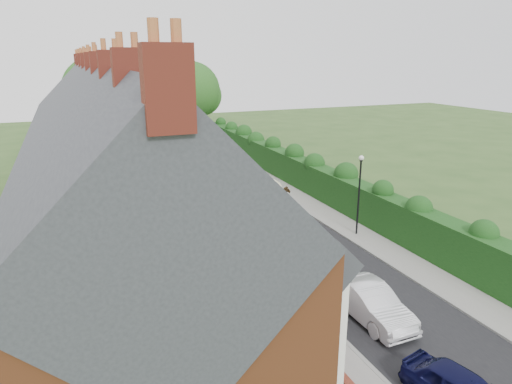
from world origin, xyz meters
TOP-DOWN VIEW (x-y plane):
  - ground at (0.00, 0.00)m, footprint 140.00×140.00m
  - road at (-0.50, 11.00)m, footprint 6.00×58.00m
  - pavement_hedge_side at (3.60, 11.00)m, footprint 2.20×58.00m
  - pavement_house_side at (-4.35, 11.00)m, footprint 1.70×58.00m
  - kerb_hedge_side at (2.55, 11.00)m, footprint 0.18×58.00m
  - kerb_house_side at (-3.55, 11.00)m, footprint 0.18×58.00m
  - hedge at (5.40, 11.00)m, footprint 2.10×58.00m
  - terrace_row at (-10.87, 9.98)m, footprint 9.05×40.50m
  - garden_wall_row at (-5.35, 10.00)m, footprint 0.35×40.35m
  - lamppost at (3.40, 4.00)m, footprint 0.32×0.32m
  - tree_far_left at (-2.65, 40.08)m, footprint 7.14×6.80m
  - tree_far_right at (3.39, 42.08)m, footprint 7.98×7.60m
  - tree_far_back at (-8.59, 43.08)m, footprint 8.40×8.00m
  - car_silver_a at (-1.60, -4.20)m, footprint 1.73×4.71m
  - car_silver_b at (-2.99, 1.66)m, footprint 3.05×5.93m
  - car_white at (-2.12, 10.60)m, footprint 3.37×5.73m
  - car_green at (-2.95, 16.20)m, footprint 1.95×3.94m
  - car_red at (-2.97, 20.35)m, footprint 2.36×4.53m
  - car_beige at (-1.60, 23.92)m, footprint 3.01×5.63m
  - car_grey at (-1.60, 33.00)m, footprint 2.28×5.12m
  - car_black at (-1.84, 35.00)m, footprint 2.33×4.56m
  - horse at (1.13, 9.73)m, footprint 1.71×2.27m
  - horse_cart at (1.13, 11.95)m, footprint 1.22×2.70m

SIDE VIEW (x-z plane):
  - ground at x=0.00m, z-range 0.00..0.00m
  - road at x=-0.50m, z-range 0.00..0.02m
  - pavement_hedge_side at x=3.60m, z-range 0.00..0.12m
  - pavement_house_side at x=-4.35m, z-range 0.00..0.12m
  - kerb_hedge_side at x=2.55m, z-range 0.00..0.13m
  - kerb_house_side at x=-3.55m, z-range 0.00..0.13m
  - garden_wall_row at x=-5.35m, z-range -0.09..1.01m
  - car_green at x=-2.95m, z-range 0.00..1.29m
  - car_red at x=-2.97m, z-range 0.00..1.42m
  - car_grey at x=-1.60m, z-range 0.00..1.46m
  - car_black at x=-1.84m, z-range 0.00..1.49m
  - car_beige at x=-1.60m, z-range 0.00..1.51m
  - car_silver_a at x=-1.60m, z-range 0.00..1.54m
  - car_white at x=-2.12m, z-range 0.00..1.56m
  - car_silver_b at x=-2.99m, z-range 0.00..1.60m
  - horse at x=1.13m, z-range 0.00..1.74m
  - horse_cart at x=1.13m, z-range 0.14..2.08m
  - hedge at x=5.40m, z-range 0.18..3.03m
  - lamppost at x=3.40m, z-range 0.72..5.88m
  - terrace_row at x=-10.87m, z-range -1.28..10.22m
  - tree_far_left at x=-2.65m, z-range 1.07..10.36m
  - tree_far_right at x=3.39m, z-range 1.16..11.47m
  - tree_far_back at x=-8.59m, z-range 1.21..12.03m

